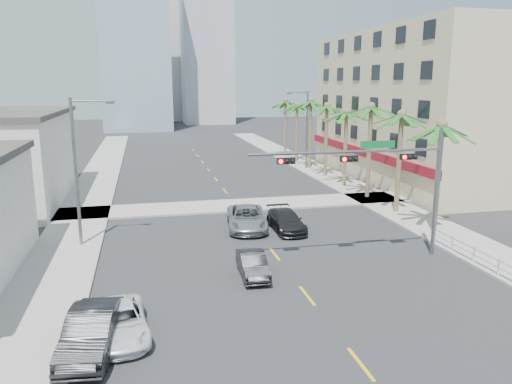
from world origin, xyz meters
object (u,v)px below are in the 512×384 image
(car_parked_far, at_px, (120,322))
(car_lane_center, at_px, (247,218))
(car_lane_right, at_px, (286,221))
(car_lane_left, at_px, (253,264))
(traffic_signal_mast, at_px, (387,171))
(car_parked_mid, at_px, (91,332))

(car_parked_far, relative_size, car_lane_center, 0.81)
(car_parked_far, distance_m, car_lane_right, 16.35)
(car_lane_center, bearing_deg, car_lane_right, -13.83)
(car_lane_left, bearing_deg, car_lane_right, 64.65)
(car_parked_far, distance_m, car_lane_center, 15.70)
(car_lane_left, bearing_deg, car_lane_center, 82.91)
(traffic_signal_mast, bearing_deg, car_parked_far, -156.99)
(car_lane_left, xyz_separation_m, car_lane_right, (3.97, 7.51, 0.07))
(car_parked_mid, xyz_separation_m, car_lane_center, (8.87, 14.50, -0.02))
(car_parked_mid, bearing_deg, car_parked_far, 49.65)
(car_lane_left, bearing_deg, car_parked_far, -139.14)
(car_parked_far, height_order, car_lane_left, car_parked_far)
(traffic_signal_mast, bearing_deg, car_parked_mid, -155.42)
(car_lane_center, bearing_deg, car_parked_mid, -114.21)
(car_parked_far, relative_size, car_lane_right, 0.95)
(traffic_signal_mast, distance_m, car_lane_right, 8.76)
(traffic_signal_mast, relative_size, car_parked_mid, 2.32)
(car_lane_center, xyz_separation_m, car_lane_right, (2.53, -0.98, -0.09))
(car_lane_center, relative_size, car_lane_right, 1.18)
(traffic_signal_mast, height_order, car_lane_left, traffic_signal_mast)
(car_parked_mid, relative_size, car_lane_left, 1.28)
(car_lane_left, distance_m, car_lane_center, 8.61)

